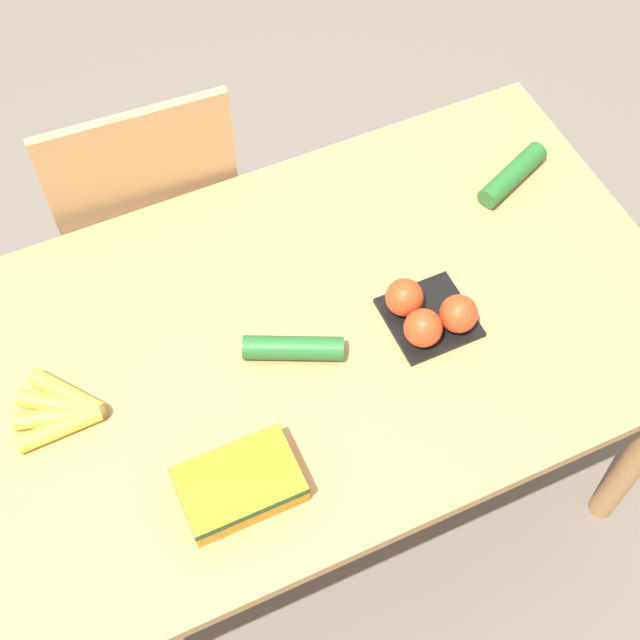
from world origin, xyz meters
TOP-DOWN VIEW (x-y plane):
  - ground_plane at (0.00, 0.00)m, footprint 12.00×12.00m
  - dining_table at (0.00, 0.00)m, footprint 1.37×0.83m
  - chair at (-0.18, 0.57)m, footprint 0.44×0.42m
  - banana_bunch at (-0.48, 0.02)m, footprint 0.16×0.15m
  - tomato_pack at (0.19, -0.08)m, footprint 0.16×0.16m
  - carrot_bag at (-0.25, -0.24)m, footprint 0.20×0.13m
  - cucumber_near at (-0.07, -0.03)m, footprint 0.18×0.12m
  - cucumber_far at (0.51, 0.16)m, footprint 0.19×0.11m

SIDE VIEW (x-z plane):
  - ground_plane at x=0.00m, z-range 0.00..0.00m
  - chair at x=-0.18m, z-range 0.01..0.98m
  - dining_table at x=0.00m, z-range 0.27..1.03m
  - banana_bunch at x=-0.48m, z-range 0.76..0.79m
  - cucumber_near at x=-0.07m, z-range 0.76..0.80m
  - cucumber_far at x=0.51m, z-range 0.76..0.80m
  - carrot_bag at x=-0.25m, z-range 0.76..0.82m
  - tomato_pack at x=0.19m, z-range 0.76..0.84m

